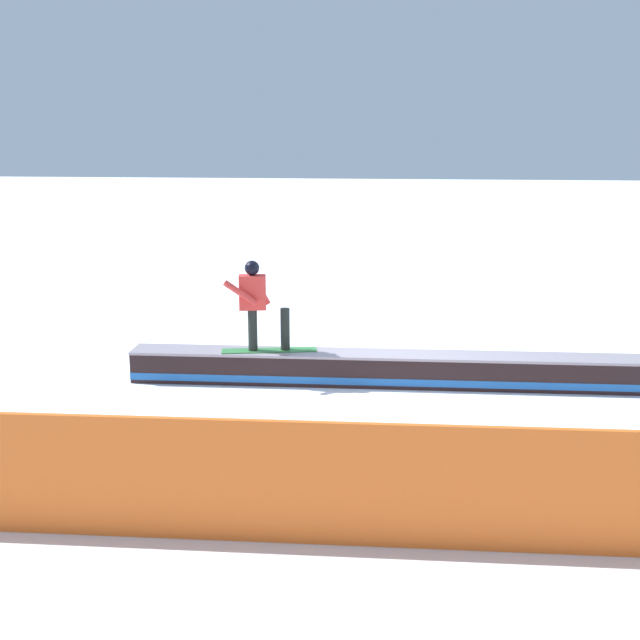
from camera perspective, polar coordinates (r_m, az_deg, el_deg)
The scene contains 4 objects.
ground_plane at distance 11.81m, azimuth 4.96°, elevation -4.78°, with size 120.00×120.00×0.00m, color white.
grind_box at distance 11.75m, azimuth 4.98°, elevation -3.74°, with size 7.85×0.89×0.49m.
snowboarder at distance 11.60m, azimuth -4.66°, elevation 1.31°, with size 1.47×0.61×1.39m.
safety_fence at distance 7.15m, azimuth 3.60°, elevation -12.12°, with size 13.03×0.06×1.19m, color orange.
Camera 1 is at (-0.34, 11.22, 3.67)m, focal length 43.23 mm.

